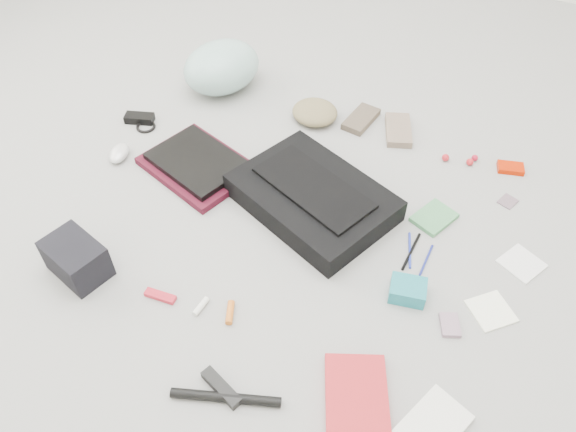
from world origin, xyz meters
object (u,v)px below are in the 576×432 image
at_px(laptop, 197,161).
at_px(book_red, 357,398).
at_px(messenger_bag, 313,198).
at_px(camera_bag, 76,259).
at_px(bike_helmet, 222,67).
at_px(accordion_wallet, 408,290).

bearing_deg(laptop, book_red, -16.89).
relative_size(messenger_bag, camera_bag, 2.78).
xyz_separation_m(bike_helmet, book_red, (0.99, -1.05, -0.09)).
relative_size(bike_helmet, accordion_wallet, 3.19).
xyz_separation_m(messenger_bag, book_red, (0.37, -0.58, -0.03)).
relative_size(messenger_bag, bike_helmet, 1.52).
xyz_separation_m(camera_bag, accordion_wallet, (0.92, 0.33, -0.03)).
bearing_deg(book_red, camera_bag, 154.47).
bearing_deg(messenger_bag, book_red, -35.07).
relative_size(laptop, book_red, 1.37).
bearing_deg(bike_helmet, laptop, -46.97).
height_order(bike_helmet, book_red, bike_helmet).
relative_size(laptop, accordion_wallet, 3.12).
relative_size(book_red, accordion_wallet, 2.28).
relative_size(laptop, camera_bag, 1.79).
bearing_deg(laptop, accordion_wallet, 4.03).
xyz_separation_m(messenger_bag, camera_bag, (-0.52, -0.55, 0.02)).
xyz_separation_m(messenger_bag, laptop, (-0.44, -0.00, -0.01)).
bearing_deg(camera_bag, book_red, 13.75).
bearing_deg(bike_helmet, camera_bag, -61.44).
height_order(laptop, camera_bag, camera_bag).
distance_m(messenger_bag, bike_helmet, 0.78).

